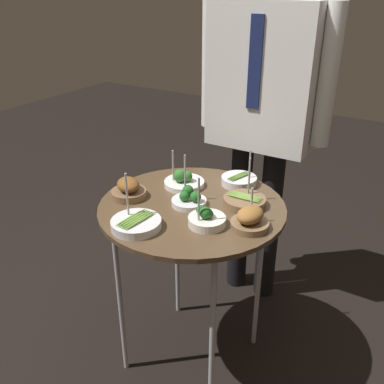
{
  "coord_description": "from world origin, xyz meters",
  "views": [
    {
      "loc": [
        0.7,
        -1.16,
        1.47
      ],
      "look_at": [
        0.0,
        0.0,
        0.79
      ],
      "focal_mm": 40.0,
      "sensor_mm": 36.0,
      "label": 1
    }
  ],
  "objects_px": {
    "bowl_broccoli_front_right": "(206,219)",
    "bowl_broccoli_mid_right": "(184,181)",
    "waiter_figure": "(263,95)",
    "bowl_roast_far_rim": "(128,189)",
    "serving_cart": "(192,218)",
    "bowl_asparagus_mid_left": "(136,223)",
    "bowl_broccoli_center": "(189,199)",
    "bowl_asparagus_near_rim": "(245,201)",
    "bowl_asparagus_back_right": "(239,180)",
    "bowl_roast_front_center": "(250,219)"
  },
  "relations": [
    {
      "from": "serving_cart",
      "to": "bowl_roast_far_rim",
      "type": "relative_size",
      "value": 5.55
    },
    {
      "from": "bowl_roast_front_center",
      "to": "bowl_broccoli_mid_right",
      "type": "relative_size",
      "value": 0.81
    },
    {
      "from": "bowl_broccoli_mid_right",
      "to": "waiter_figure",
      "type": "distance_m",
      "value": 0.52
    },
    {
      "from": "bowl_broccoli_center",
      "to": "bowl_asparagus_near_rim",
      "type": "relative_size",
      "value": 1.07
    },
    {
      "from": "bowl_asparagus_near_rim",
      "to": "bowl_asparagus_back_right",
      "type": "relative_size",
      "value": 1.16
    },
    {
      "from": "bowl_asparagus_near_rim",
      "to": "bowl_broccoli_mid_right",
      "type": "bearing_deg",
      "value": 174.79
    },
    {
      "from": "bowl_broccoli_center",
      "to": "bowl_broccoli_front_right",
      "type": "height_order",
      "value": "bowl_broccoli_front_right"
    },
    {
      "from": "bowl_roast_far_rim",
      "to": "waiter_figure",
      "type": "relative_size",
      "value": 0.08
    },
    {
      "from": "bowl_roast_far_rim",
      "to": "bowl_asparagus_mid_left",
      "type": "xyz_separation_m",
      "value": [
        0.16,
        -0.16,
        -0.01
      ]
    },
    {
      "from": "bowl_broccoli_mid_right",
      "to": "bowl_broccoli_center",
      "type": "bearing_deg",
      "value": -50.74
    },
    {
      "from": "bowl_roast_far_rim",
      "to": "serving_cart",
      "type": "bearing_deg",
      "value": 16.86
    },
    {
      "from": "bowl_roast_far_rim",
      "to": "bowl_broccoli_center",
      "type": "relative_size",
      "value": 0.74
    },
    {
      "from": "waiter_figure",
      "to": "bowl_roast_front_center",
      "type": "bearing_deg",
      "value": -69.62
    },
    {
      "from": "bowl_broccoli_center",
      "to": "serving_cart",
      "type": "bearing_deg",
      "value": 31.58
    },
    {
      "from": "bowl_broccoli_front_right",
      "to": "bowl_asparagus_near_rim",
      "type": "height_order",
      "value": "bowl_broccoli_front_right"
    },
    {
      "from": "bowl_broccoli_center",
      "to": "waiter_figure",
      "type": "relative_size",
      "value": 0.11
    },
    {
      "from": "bowl_broccoli_center",
      "to": "bowl_asparagus_back_right",
      "type": "bearing_deg",
      "value": 71.86
    },
    {
      "from": "bowl_broccoli_center",
      "to": "bowl_asparagus_back_right",
      "type": "height_order",
      "value": "bowl_broccoli_center"
    },
    {
      "from": "bowl_broccoli_front_right",
      "to": "bowl_asparagus_near_rim",
      "type": "xyz_separation_m",
      "value": [
        0.05,
        0.19,
        -0.01
      ]
    },
    {
      "from": "bowl_asparagus_back_right",
      "to": "waiter_figure",
      "type": "relative_size",
      "value": 0.09
    },
    {
      "from": "bowl_broccoli_front_right",
      "to": "waiter_figure",
      "type": "height_order",
      "value": "waiter_figure"
    },
    {
      "from": "bowl_asparagus_near_rim",
      "to": "bowl_roast_far_rim",
      "type": "bearing_deg",
      "value": -157.68
    },
    {
      "from": "bowl_broccoli_front_right",
      "to": "bowl_broccoli_mid_right",
      "type": "distance_m",
      "value": 0.31
    },
    {
      "from": "bowl_broccoli_center",
      "to": "bowl_roast_front_center",
      "type": "distance_m",
      "value": 0.25
    },
    {
      "from": "bowl_asparagus_mid_left",
      "to": "bowl_broccoli_mid_right",
      "type": "distance_m",
      "value": 0.35
    },
    {
      "from": "bowl_asparagus_mid_left",
      "to": "bowl_broccoli_front_right",
      "type": "bearing_deg",
      "value": 35.46
    },
    {
      "from": "bowl_roast_far_rim",
      "to": "bowl_roast_front_center",
      "type": "bearing_deg",
      "value": 3.57
    },
    {
      "from": "bowl_asparagus_near_rim",
      "to": "serving_cart",
      "type": "bearing_deg",
      "value": -150.63
    },
    {
      "from": "bowl_roast_front_center",
      "to": "waiter_figure",
      "type": "bearing_deg",
      "value": 110.38
    },
    {
      "from": "bowl_asparagus_mid_left",
      "to": "bowl_asparagus_back_right",
      "type": "distance_m",
      "value": 0.49
    },
    {
      "from": "bowl_roast_far_rim",
      "to": "bowl_asparagus_near_rim",
      "type": "height_order",
      "value": "bowl_asparagus_near_rim"
    },
    {
      "from": "bowl_broccoli_mid_right",
      "to": "bowl_asparagus_near_rim",
      "type": "xyz_separation_m",
      "value": [
        0.27,
        -0.02,
        -0.0
      ]
    },
    {
      "from": "bowl_roast_far_rim",
      "to": "bowl_roast_front_center",
      "type": "distance_m",
      "value": 0.48
    },
    {
      "from": "bowl_broccoli_center",
      "to": "bowl_roast_front_center",
      "type": "relative_size",
      "value": 1.41
    },
    {
      "from": "bowl_broccoli_mid_right",
      "to": "bowl_asparagus_near_rim",
      "type": "distance_m",
      "value": 0.27
    },
    {
      "from": "serving_cart",
      "to": "bowl_broccoli_front_right",
      "type": "xyz_separation_m",
      "value": [
        0.11,
        -0.1,
        0.08
      ]
    },
    {
      "from": "serving_cart",
      "to": "bowl_asparagus_near_rim",
      "type": "bearing_deg",
      "value": 29.37
    },
    {
      "from": "bowl_broccoli_center",
      "to": "bowl_roast_front_center",
      "type": "bearing_deg",
      "value": -7.97
    },
    {
      "from": "bowl_broccoli_front_right",
      "to": "bowl_asparagus_mid_left",
      "type": "bearing_deg",
      "value": -144.54
    },
    {
      "from": "bowl_broccoli_front_right",
      "to": "waiter_figure",
      "type": "bearing_deg",
      "value": 98.0
    },
    {
      "from": "bowl_asparagus_near_rim",
      "to": "bowl_asparagus_back_right",
      "type": "distance_m",
      "value": 0.17
    },
    {
      "from": "bowl_roast_front_center",
      "to": "bowl_roast_far_rim",
      "type": "bearing_deg",
      "value": -176.43
    },
    {
      "from": "bowl_asparagus_back_right",
      "to": "waiter_figure",
      "type": "distance_m",
      "value": 0.41
    },
    {
      "from": "bowl_asparagus_near_rim",
      "to": "waiter_figure",
      "type": "xyz_separation_m",
      "value": [
        -0.14,
        0.46,
        0.27
      ]
    },
    {
      "from": "bowl_roast_far_rim",
      "to": "waiter_figure",
      "type": "xyz_separation_m",
      "value": [
        0.25,
        0.62,
        0.25
      ]
    },
    {
      "from": "bowl_asparagus_back_right",
      "to": "bowl_broccoli_center",
      "type": "bearing_deg",
      "value": -108.14
    },
    {
      "from": "serving_cart",
      "to": "bowl_asparagus_mid_left",
      "type": "distance_m",
      "value": 0.25
    },
    {
      "from": "bowl_broccoli_front_right",
      "to": "waiter_figure",
      "type": "xyz_separation_m",
      "value": [
        -0.09,
        0.65,
        0.26
      ]
    },
    {
      "from": "bowl_broccoli_mid_right",
      "to": "bowl_asparagus_back_right",
      "type": "distance_m",
      "value": 0.22
    },
    {
      "from": "bowl_broccoli_mid_right",
      "to": "bowl_asparagus_back_right",
      "type": "bearing_deg",
      "value": 34.33
    }
  ]
}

